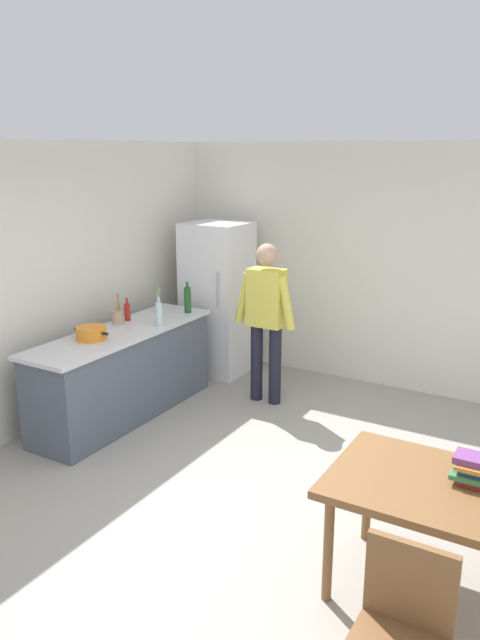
{
  "coord_description": "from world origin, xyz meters",
  "views": [
    {
      "loc": [
        1.94,
        -3.62,
        2.61
      ],
      "look_at": [
        -0.84,
        1.12,
        1.09
      ],
      "focal_mm": 34.67,
      "sensor_mm": 36.0,
      "label": 1
    }
  ],
  "objects_px": {
    "chair": "(401,629)",
    "bottle_vinegar_tall": "(158,299)",
    "person": "(266,313)",
    "cooking_pot": "(91,333)",
    "book_stack": "(477,471)",
    "bottle_sauce_red": "(127,312)",
    "dining_table": "(451,500)",
    "bottle_wine_green": "(188,299)",
    "refrigerator": "(217,299)",
    "bottle_water_clear": "(159,314)",
    "utensil_jar": "(118,316)"
  },
  "relations": [
    {
      "from": "cooking_pot",
      "to": "bottle_wine_green",
      "type": "distance_m",
      "value": 1.28
    },
    {
      "from": "chair",
      "to": "cooking_pot",
      "type": "distance_m",
      "value": 3.87
    },
    {
      "from": "book_stack",
      "to": "refrigerator",
      "type": "bearing_deg",
      "value": 142.78
    },
    {
      "from": "utensil_jar",
      "to": "bottle_water_clear",
      "type": "distance_m",
      "value": 0.44
    },
    {
      "from": "dining_table",
      "to": "bottle_wine_green",
      "type": "xyz_separation_m",
      "value": [
        -3.23,
        1.99,
        0.37
      ]
    },
    {
      "from": "cooking_pot",
      "to": "utensil_jar",
      "type": "xyz_separation_m",
      "value": [
        -0.14,
        0.53,
        0.02
      ]
    },
    {
      "from": "bottle_vinegar_tall",
      "to": "book_stack",
      "type": "xyz_separation_m",
      "value": [
        3.65,
        -1.76,
        -0.2
      ]
    },
    {
      "from": "book_stack",
      "to": "bottle_water_clear",
      "type": "bearing_deg",
      "value": 158.37
    },
    {
      "from": "chair",
      "to": "cooking_pot",
      "type": "relative_size",
      "value": 2.28
    },
    {
      "from": "chair",
      "to": "cooking_pot",
      "type": "bearing_deg",
      "value": 161.17
    },
    {
      "from": "dining_table",
      "to": "bottle_wine_green",
      "type": "relative_size",
      "value": 4.12
    },
    {
      "from": "bottle_wine_green",
      "to": "bottle_water_clear",
      "type": "xyz_separation_m",
      "value": [
        0.06,
        -0.58,
        -0.02
      ]
    },
    {
      "from": "bottle_water_clear",
      "to": "dining_table",
      "type": "bearing_deg",
      "value": -23.99
    },
    {
      "from": "bottle_sauce_red",
      "to": "bottle_water_clear",
      "type": "bearing_deg",
      "value": -0.08
    },
    {
      "from": "cooking_pot",
      "to": "utensil_jar",
      "type": "relative_size",
      "value": 1.25
    },
    {
      "from": "dining_table",
      "to": "book_stack",
      "type": "xyz_separation_m",
      "value": [
        0.11,
        0.11,
        0.16
      ]
    },
    {
      "from": "bottle_wine_green",
      "to": "refrigerator",
      "type": "bearing_deg",
      "value": 95.38
    },
    {
      "from": "person",
      "to": "bottle_sauce_red",
      "type": "xyz_separation_m",
      "value": [
        -1.24,
        -0.73,
        0.02
      ]
    },
    {
      "from": "person",
      "to": "chair",
      "type": "xyz_separation_m",
      "value": [
        2.35,
        -3.11,
        -0.44
      ]
    },
    {
      "from": "chair",
      "to": "utensil_jar",
      "type": "bearing_deg",
      "value": 155.58
    },
    {
      "from": "cooking_pot",
      "to": "bottle_wine_green",
      "type": "relative_size",
      "value": 1.18
    },
    {
      "from": "person",
      "to": "bottle_sauce_red",
      "type": "height_order",
      "value": "person"
    },
    {
      "from": "bottle_vinegar_tall",
      "to": "refrigerator",
      "type": "bearing_deg",
      "value": 73.96
    },
    {
      "from": "person",
      "to": "cooking_pot",
      "type": "relative_size",
      "value": 4.25
    },
    {
      "from": "refrigerator",
      "to": "utensil_jar",
      "type": "bearing_deg",
      "value": -101.17
    },
    {
      "from": "cooking_pot",
      "to": "bottle_vinegar_tall",
      "type": "xyz_separation_m",
      "value": [
        -0.09,
        1.13,
        0.08
      ]
    },
    {
      "from": "bottle_water_clear",
      "to": "book_stack",
      "type": "xyz_separation_m",
      "value": [
        3.28,
        -1.3,
        -0.19
      ]
    },
    {
      "from": "bottle_vinegar_tall",
      "to": "book_stack",
      "type": "bearing_deg",
      "value": -25.72
    },
    {
      "from": "bottle_water_clear",
      "to": "book_stack",
      "type": "height_order",
      "value": "bottle_water_clear"
    },
    {
      "from": "bottle_vinegar_tall",
      "to": "utensil_jar",
      "type": "bearing_deg",
      "value": -94.25
    },
    {
      "from": "refrigerator",
      "to": "book_stack",
      "type": "relative_size",
      "value": 6.61
    },
    {
      "from": "book_stack",
      "to": "bottle_sauce_red",
      "type": "bearing_deg",
      "value": 160.58
    },
    {
      "from": "cooking_pot",
      "to": "chair",
      "type": "bearing_deg",
      "value": -26.28
    },
    {
      "from": "dining_table",
      "to": "chair",
      "type": "bearing_deg",
      "value": -90.0
    },
    {
      "from": "refrigerator",
      "to": "bottle_wine_green",
      "type": "xyz_separation_m",
      "value": [
        0.07,
        -0.71,
        0.15
      ]
    },
    {
      "from": "refrigerator",
      "to": "bottle_water_clear",
      "type": "distance_m",
      "value": 1.3
    },
    {
      "from": "person",
      "to": "chair",
      "type": "height_order",
      "value": "person"
    },
    {
      "from": "bottle_vinegar_tall",
      "to": "bottle_water_clear",
      "type": "relative_size",
      "value": 1.07
    },
    {
      "from": "refrigerator",
      "to": "bottle_water_clear",
      "type": "height_order",
      "value": "refrigerator"
    },
    {
      "from": "chair",
      "to": "bottle_sauce_red",
      "type": "distance_m",
      "value": 4.33
    },
    {
      "from": "chair",
      "to": "bottle_wine_green",
      "type": "distance_m",
      "value": 4.42
    },
    {
      "from": "chair",
      "to": "bottle_vinegar_tall",
      "type": "xyz_separation_m",
      "value": [
        -3.54,
        2.84,
        0.5
      ]
    },
    {
      "from": "refrigerator",
      "to": "dining_table",
      "type": "bearing_deg",
      "value": -39.29
    },
    {
      "from": "utensil_jar",
      "to": "dining_table",
      "type": "bearing_deg",
      "value": -19.37
    },
    {
      "from": "person",
      "to": "bottle_vinegar_tall",
      "type": "distance_m",
      "value": 1.22
    },
    {
      "from": "bottle_water_clear",
      "to": "bottle_sauce_red",
      "type": "bearing_deg",
      "value": 179.92
    },
    {
      "from": "bottle_water_clear",
      "to": "book_stack",
      "type": "distance_m",
      "value": 3.53
    },
    {
      "from": "refrigerator",
      "to": "book_stack",
      "type": "height_order",
      "value": "refrigerator"
    },
    {
      "from": "utensil_jar",
      "to": "person",
      "type": "bearing_deg",
      "value": 35.68
    },
    {
      "from": "bottle_vinegar_tall",
      "to": "bottle_sauce_red",
      "type": "bearing_deg",
      "value": -95.77
    }
  ]
}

